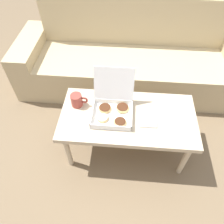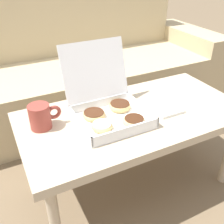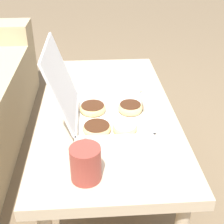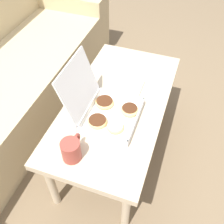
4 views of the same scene
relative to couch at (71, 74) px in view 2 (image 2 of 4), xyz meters
The scene contains 6 objects.
ground_plane 0.86m from the couch, 90.00° to the right, with size 12.00×12.00×0.00m, color #756047.
couch is the anchor object (origin of this frame).
coffee_table 0.94m from the couch, 90.00° to the right, with size 1.06×0.54×0.46m.
pastry_box 0.94m from the couch, 97.41° to the right, with size 0.31×0.36×0.31m.
coffee_mug 0.97m from the couch, 115.78° to the right, with size 0.14×0.09×0.11m.
napkin_stack 1.00m from the couch, 81.19° to the right, with size 0.13×0.13×0.01m.
Camera 2 is at (-0.56, -1.02, 1.10)m, focal length 42.00 mm.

